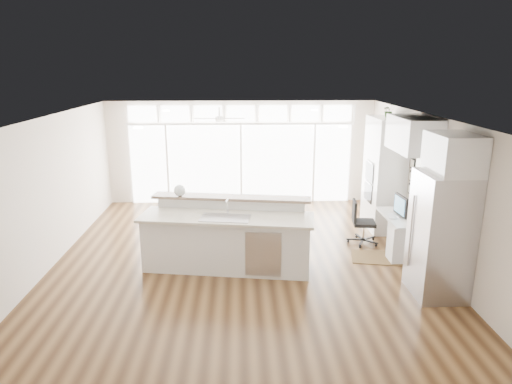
{
  "coord_description": "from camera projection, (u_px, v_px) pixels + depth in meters",
  "views": [
    {
      "loc": [
        -0.03,
        -7.95,
        3.56
      ],
      "look_at": [
        0.28,
        0.6,
        1.19
      ],
      "focal_mm": 32.0,
      "sensor_mm": 36.0,
      "label": 1
    }
  ],
  "objects": [
    {
      "name": "wall_back",
      "position": [
        241.0,
        152.0,
        12.1
      ],
      "size": [
        7.0,
        0.04,
        2.7
      ],
      "primitive_type": "cube",
      "color": "beige",
      "rests_on": "floor"
    },
    {
      "name": "office_chair",
      "position": [
        364.0,
        222.0,
        9.39
      ],
      "size": [
        0.52,
        0.49,
        0.91
      ],
      "primitive_type": "cube",
      "rotation": [
        0.0,
        0.0,
        -0.12
      ],
      "color": "black",
      "rests_on": "floor"
    },
    {
      "name": "upper_cabinets",
      "position": [
        414.0,
        134.0,
        8.38
      ],
      "size": [
        0.64,
        1.3,
        0.64
      ],
      "primitive_type": "cube",
      "color": "silver",
      "rests_on": "wall_right"
    },
    {
      "name": "framed_photos",
      "position": [
        412.0,
        177.0,
        9.24
      ],
      "size": [
        0.06,
        0.22,
        0.8
      ],
      "primitive_type": "cube",
      "color": "black",
      "rests_on": "wall_right"
    },
    {
      "name": "monitor",
      "position": [
        401.0,
        205.0,
        8.74
      ],
      "size": [
        0.13,
        0.54,
        0.44
      ],
      "primitive_type": "cube",
      "rotation": [
        0.0,
        0.0,
        0.08
      ],
      "color": "black",
      "rests_on": "desk_nook"
    },
    {
      "name": "oven_cabinet",
      "position": [
        384.0,
        174.0,
        10.12
      ],
      "size": [
        0.64,
        1.2,
        2.5
      ],
      "primitive_type": "cube",
      "color": "silver",
      "rests_on": "floor"
    },
    {
      "name": "kitchen_island",
      "position": [
        227.0,
        237.0,
        8.17
      ],
      "size": [
        3.23,
        1.62,
        1.23
      ],
      "primitive_type": "cube",
      "rotation": [
        0.0,
        0.0,
        -0.15
      ],
      "color": "silver",
      "rests_on": "floor"
    },
    {
      "name": "desk_nook",
      "position": [
        402.0,
        235.0,
        8.91
      ],
      "size": [
        0.72,
        1.3,
        0.76
      ],
      "primitive_type": "cube",
      "color": "silver",
      "rests_on": "floor"
    },
    {
      "name": "fishbowl",
      "position": [
        180.0,
        190.0,
        8.47
      ],
      "size": [
        0.23,
        0.23,
        0.22
      ],
      "primitive_type": "sphere",
      "rotation": [
        0.0,
        0.0,
        -0.07
      ],
      "color": "white",
      "rests_on": "kitchen_island"
    },
    {
      "name": "wall_front",
      "position": [
        244.0,
        304.0,
        4.4
      ],
      "size": [
        7.0,
        0.04,
        2.7
      ],
      "primitive_type": "cube",
      "color": "beige",
      "rests_on": "floor"
    },
    {
      "name": "ceiling_fan",
      "position": [
        219.0,
        114.0,
        10.63
      ],
      "size": [
        1.16,
        1.16,
        0.32
      ],
      "primitive_type": "cube",
      "color": "white",
      "rests_on": "ceiling"
    },
    {
      "name": "fridge_cabinet",
      "position": [
        454.0,
        154.0,
        6.81
      ],
      "size": [
        0.64,
        0.9,
        0.6
      ],
      "primitive_type": "cube",
      "color": "silver",
      "rests_on": "wall_right"
    },
    {
      "name": "desk_window",
      "position": [
        425.0,
        176.0,
        8.6
      ],
      "size": [
        0.04,
        0.85,
        0.85
      ],
      "primitive_type": "cube",
      "color": "silver",
      "rests_on": "wall_right"
    },
    {
      "name": "rug",
      "position": [
        377.0,
        257.0,
        8.77
      ],
      "size": [
        1.05,
        0.84,
        0.01
      ],
      "primitive_type": "cube",
      "rotation": [
        0.0,
        0.0,
        -0.19
      ],
      "color": "#342210",
      "rests_on": "floor"
    },
    {
      "name": "floor",
      "position": [
        242.0,
        262.0,
        8.61
      ],
      "size": [
        7.0,
        8.0,
        0.02
      ],
      "primitive_type": "cube",
      "color": "#3C2512",
      "rests_on": "ground"
    },
    {
      "name": "potted_plant",
      "position": [
        389.0,
        112.0,
        9.76
      ],
      "size": [
        0.27,
        0.3,
        0.22
      ],
      "primitive_type": "imported",
      "rotation": [
        0.0,
        0.0,
        0.05
      ],
      "color": "#2E5123",
      "rests_on": "oven_cabinet"
    },
    {
      "name": "keyboard",
      "position": [
        391.0,
        216.0,
        8.79
      ],
      "size": [
        0.18,
        0.37,
        0.02
      ],
      "primitive_type": "cube",
      "rotation": [
        0.0,
        0.0,
        -0.14
      ],
      "color": "silver",
      "rests_on": "desk_nook"
    },
    {
      "name": "wall_right",
      "position": [
        432.0,
        191.0,
        8.37
      ],
      "size": [
        0.04,
        8.0,
        2.7
      ],
      "primitive_type": "cube",
      "color": "beige",
      "rests_on": "floor"
    },
    {
      "name": "transom_row",
      "position": [
        241.0,
        113.0,
        11.77
      ],
      "size": [
        5.9,
        0.06,
        0.4
      ],
      "primitive_type": "cube",
      "color": "white",
      "rests_on": "wall_back"
    },
    {
      "name": "refrigerator",
      "position": [
        441.0,
        235.0,
        7.15
      ],
      "size": [
        0.76,
        0.9,
        2.0
      ],
      "primitive_type": "cube",
      "color": "#B2B2B7",
      "rests_on": "floor"
    },
    {
      "name": "ceiling",
      "position": [
        241.0,
        118.0,
        7.89
      ],
      "size": [
        7.0,
        8.0,
        0.02
      ],
      "primitive_type": "cube",
      "color": "white",
      "rests_on": "wall_back"
    },
    {
      "name": "glass_wall",
      "position": [
        241.0,
        164.0,
        12.12
      ],
      "size": [
        5.8,
        0.06,
        2.08
      ],
      "primitive_type": "cube",
      "color": "white",
      "rests_on": "wall_back"
    },
    {
      "name": "recessed_lights",
      "position": [
        241.0,
        118.0,
        8.09
      ],
      "size": [
        3.4,
        3.0,
        0.02
      ],
      "primitive_type": "cube",
      "color": "white",
      "rests_on": "ceiling"
    },
    {
      "name": "wall_left",
      "position": [
        46.0,
        195.0,
        8.13
      ],
      "size": [
        0.04,
        8.0,
        2.7
      ],
      "primitive_type": "cube",
      "color": "beige",
      "rests_on": "floor"
    }
  ]
}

